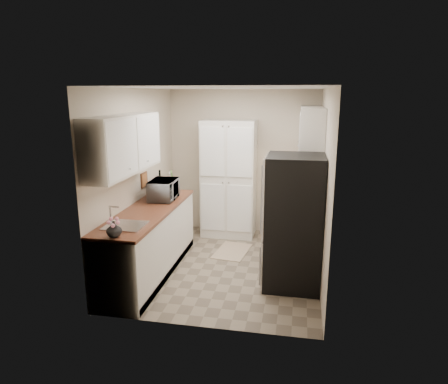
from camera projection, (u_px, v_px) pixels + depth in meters
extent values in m
plane|color=#7A6B56|center=(226.00, 265.00, 5.80)|extent=(3.20, 3.20, 0.00)
cube|color=beige|center=(243.00, 162.00, 7.02)|extent=(2.60, 0.04, 2.50)
cube|color=beige|center=(197.00, 215.00, 3.97)|extent=(2.60, 0.04, 2.50)
cube|color=beige|center=(138.00, 178.00, 5.73)|extent=(0.04, 3.20, 2.50)
cube|color=beige|center=(323.00, 185.00, 5.26)|extent=(0.04, 3.20, 2.50)
cube|color=white|center=(227.00, 88.00, 5.20)|extent=(2.60, 3.20, 0.04)
cube|color=silver|center=(124.00, 144.00, 4.85)|extent=(0.33, 1.60, 0.70)
cube|color=silver|center=(311.00, 131.00, 5.92)|extent=(0.33, 1.55, 0.58)
cube|color=#99999E|center=(306.00, 160.00, 5.61)|extent=(0.45, 0.76, 0.13)
cube|color=#B7B7BC|center=(125.00, 226.00, 4.66)|extent=(0.45, 0.40, 0.02)
cube|color=brown|center=(144.00, 180.00, 5.94)|extent=(0.02, 0.22, 0.22)
cube|color=silver|center=(229.00, 179.00, 6.85)|extent=(0.90, 0.55, 2.00)
cube|color=silver|center=(150.00, 243.00, 5.46)|extent=(0.60, 2.30, 0.88)
cube|color=brown|center=(148.00, 211.00, 5.35)|extent=(0.63, 2.33, 0.04)
cube|color=silver|center=(298.00, 216.00, 6.65)|extent=(0.60, 0.80, 0.88)
cube|color=brown|center=(299.00, 189.00, 6.54)|extent=(0.63, 0.83, 0.04)
cube|color=#B7B7BC|center=(296.00, 231.00, 5.89)|extent=(0.64, 0.76, 0.90)
cube|color=black|center=(297.00, 201.00, 5.78)|extent=(0.66, 0.78, 0.03)
cube|color=black|center=(318.00, 195.00, 5.70)|extent=(0.06, 0.76, 0.22)
cube|color=tan|center=(270.00, 226.00, 5.80)|extent=(0.01, 0.16, 0.42)
cube|color=#F7E9CA|center=(271.00, 221.00, 6.03)|extent=(0.01, 0.16, 0.42)
cube|color=#B7B7BC|center=(294.00, 222.00, 5.03)|extent=(0.70, 0.72, 1.70)
imported|color=#A3A2A7|center=(164.00, 190.00, 5.80)|extent=(0.39, 0.55, 0.29)
cylinder|color=black|center=(160.00, 183.00, 6.13)|extent=(0.09, 0.09, 0.34)
imported|color=silver|center=(114.00, 229.00, 4.30)|extent=(0.22, 0.22, 0.17)
cube|color=#55913F|center=(173.00, 181.00, 6.39)|extent=(0.10, 0.23, 0.30)
cube|color=silver|center=(300.00, 180.00, 6.65)|extent=(0.32, 0.39, 0.21)
cube|color=tan|center=(232.00, 251.00, 6.31)|extent=(0.57, 0.81, 0.01)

